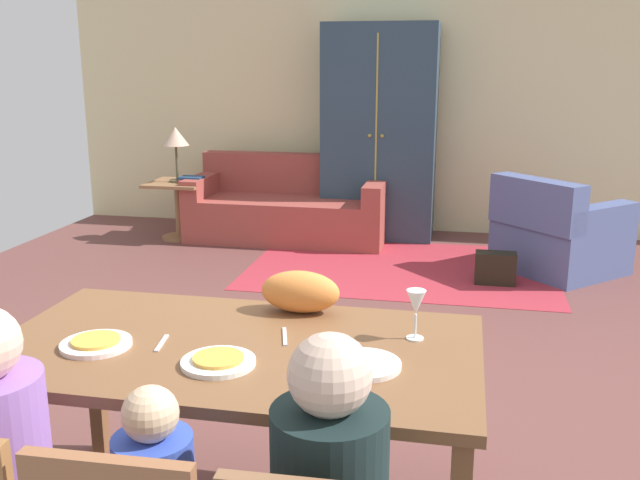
# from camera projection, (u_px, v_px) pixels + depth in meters

# --- Properties ---
(ground_plane) EXTENTS (7.11, 6.55, 0.02)m
(ground_plane) POSITION_uv_depth(u_px,v_px,m) (347.00, 348.00, 4.46)
(ground_plane) COLOR brown
(back_wall) EXTENTS (7.11, 0.10, 2.70)m
(back_wall) POSITION_uv_depth(u_px,v_px,m) (402.00, 100.00, 7.28)
(back_wall) COLOR beige
(back_wall) RESTS_ON ground_plane
(dining_table) EXTENTS (1.73, 0.95, 0.76)m
(dining_table) POSITION_uv_depth(u_px,v_px,m) (236.00, 363.00, 2.54)
(dining_table) COLOR brown
(dining_table) RESTS_ON ground_plane
(plate_near_man) EXTENTS (0.25, 0.25, 0.02)m
(plate_near_man) POSITION_uv_depth(u_px,v_px,m) (96.00, 344.00, 2.50)
(plate_near_man) COLOR white
(plate_near_man) RESTS_ON dining_table
(pizza_near_man) EXTENTS (0.17, 0.17, 0.01)m
(pizza_near_man) POSITION_uv_depth(u_px,v_px,m) (96.00, 340.00, 2.50)
(pizza_near_man) COLOR gold
(pizza_near_man) RESTS_ON plate_near_man
(plate_near_child) EXTENTS (0.25, 0.25, 0.02)m
(plate_near_child) POSITION_uv_depth(u_px,v_px,m) (218.00, 362.00, 2.35)
(plate_near_child) COLOR white
(plate_near_child) RESTS_ON dining_table
(pizza_near_child) EXTENTS (0.17, 0.17, 0.01)m
(pizza_near_child) POSITION_uv_depth(u_px,v_px,m) (218.00, 358.00, 2.35)
(pizza_near_child) COLOR gold
(pizza_near_child) RESTS_ON plate_near_child
(plate_near_woman) EXTENTS (0.25, 0.25, 0.02)m
(plate_near_woman) POSITION_uv_depth(u_px,v_px,m) (364.00, 365.00, 2.34)
(plate_near_woman) COLOR silver
(plate_near_woman) RESTS_ON dining_table
(wine_glass) EXTENTS (0.07, 0.07, 0.19)m
(wine_glass) POSITION_uv_depth(u_px,v_px,m) (416.00, 304.00, 2.54)
(wine_glass) COLOR silver
(wine_glass) RESTS_ON dining_table
(fork) EXTENTS (0.04, 0.15, 0.01)m
(fork) POSITION_uv_depth(u_px,v_px,m) (162.00, 343.00, 2.53)
(fork) COLOR silver
(fork) RESTS_ON dining_table
(knife) EXTENTS (0.06, 0.17, 0.01)m
(knife) POSITION_uv_depth(u_px,v_px,m) (285.00, 336.00, 2.59)
(knife) COLOR silver
(knife) RESTS_ON dining_table
(cat) EXTENTS (0.32, 0.16, 0.17)m
(cat) POSITION_uv_depth(u_px,v_px,m) (300.00, 292.00, 2.83)
(cat) COLOR orange
(cat) RESTS_ON dining_table
(area_rug) EXTENTS (2.60, 1.80, 0.01)m
(area_rug) POSITION_uv_depth(u_px,v_px,m) (401.00, 267.00, 6.14)
(area_rug) COLOR #A42B38
(area_rug) RESTS_ON ground_plane
(couch) EXTENTS (1.95, 0.86, 0.82)m
(couch) POSITION_uv_depth(u_px,v_px,m) (289.00, 209.00, 7.12)
(couch) COLOR #99423B
(couch) RESTS_ON ground_plane
(armchair) EXTENTS (1.21, 1.21, 0.82)m
(armchair) POSITION_uv_depth(u_px,v_px,m) (557.00, 235.00, 5.96)
(armchair) COLOR #4B5788
(armchair) RESTS_ON ground_plane
(armoire) EXTENTS (1.10, 0.59, 2.10)m
(armoire) POSITION_uv_depth(u_px,v_px,m) (380.00, 133.00, 7.02)
(armoire) COLOR #294052
(armoire) RESTS_ON ground_plane
(side_table) EXTENTS (0.56, 0.56, 0.58)m
(side_table) POSITION_uv_depth(u_px,v_px,m) (179.00, 202.00, 7.06)
(side_table) COLOR #8E6440
(side_table) RESTS_ON ground_plane
(table_lamp) EXTENTS (0.26, 0.26, 0.54)m
(table_lamp) POSITION_uv_depth(u_px,v_px,m) (176.00, 138.00, 6.91)
(table_lamp) COLOR #47452E
(table_lamp) RESTS_ON side_table
(book_lower) EXTENTS (0.22, 0.16, 0.03)m
(book_lower) POSITION_uv_depth(u_px,v_px,m) (191.00, 181.00, 6.95)
(book_lower) COLOR maroon
(book_lower) RESTS_ON side_table
(book_upper) EXTENTS (0.22, 0.16, 0.03)m
(book_upper) POSITION_uv_depth(u_px,v_px,m) (192.00, 178.00, 6.99)
(book_upper) COLOR navy
(book_upper) RESTS_ON book_lower
(handbag) EXTENTS (0.32, 0.16, 0.26)m
(handbag) POSITION_uv_depth(u_px,v_px,m) (495.00, 268.00, 5.67)
(handbag) COLOR black
(handbag) RESTS_ON ground_plane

